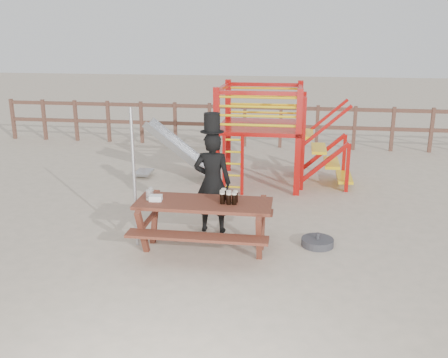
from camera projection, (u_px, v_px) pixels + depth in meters
ground at (226, 250)px, 7.43m from camera, size 60.00×60.00×0.00m
back_fence at (263, 121)px, 13.86m from camera, size 15.09×0.09×1.20m
playground_fort at (257, 133)px, 10.50m from camera, size 4.71×1.84×2.10m
picnic_table at (204, 220)px, 7.29m from camera, size 1.97×1.36×0.76m
man_with_hat at (212, 180)px, 7.91m from camera, size 0.60×0.40×1.94m
metal_pole at (134, 179)px, 7.32m from camera, size 0.05×0.05×2.11m
parasol_base at (317, 242)px, 7.57m from camera, size 0.49×0.49×0.21m
paper_bag at (156, 198)px, 7.25m from camera, size 0.19×0.16×0.08m
stout_pints at (228, 197)px, 7.16m from camera, size 0.26×0.26×0.17m
empty_glasses at (150, 194)px, 7.34m from camera, size 0.07×0.21×0.15m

